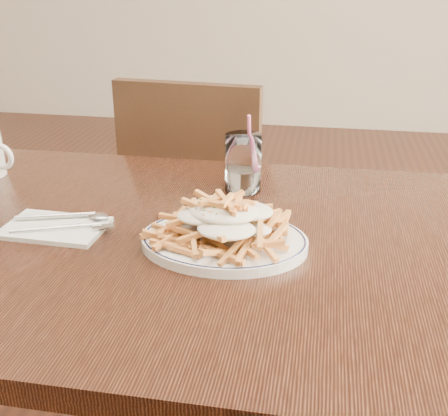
% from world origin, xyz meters
% --- Properties ---
extents(table, '(1.20, 0.80, 0.75)m').
position_xyz_m(table, '(0.00, 0.00, 0.67)').
color(table, black).
rests_on(table, ground).
extents(chair_far, '(0.45, 0.45, 0.89)m').
position_xyz_m(chair_far, '(-0.14, 0.70, 0.51)').
color(chair_far, black).
rests_on(chair_far, ground).
extents(fries_plate, '(0.32, 0.29, 0.02)m').
position_xyz_m(fries_plate, '(0.07, -0.03, 0.76)').
color(fries_plate, white).
rests_on(fries_plate, table).
extents(loaded_fries, '(0.23, 0.19, 0.07)m').
position_xyz_m(loaded_fries, '(0.07, -0.03, 0.80)').
color(loaded_fries, '#BF7C3A').
rests_on(loaded_fries, fries_plate).
extents(napkin, '(0.18, 0.12, 0.01)m').
position_xyz_m(napkin, '(-0.24, -0.02, 0.75)').
color(napkin, silver).
rests_on(napkin, table).
extents(cutlery, '(0.19, 0.13, 0.01)m').
position_xyz_m(cutlery, '(-0.24, -0.02, 0.76)').
color(cutlery, silver).
rests_on(cutlery, napkin).
extents(water_glass, '(0.07, 0.07, 0.16)m').
position_xyz_m(water_glass, '(0.06, 0.22, 0.80)').
color(water_glass, white).
rests_on(water_glass, table).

